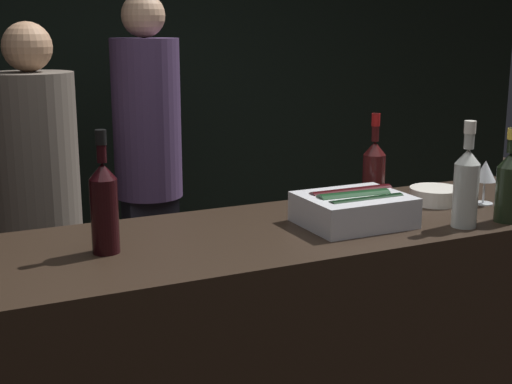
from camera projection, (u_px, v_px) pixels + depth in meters
wall_back_chalkboard at (93, 78)px, 4.14m from camera, size 6.40×0.06×2.80m
ice_bin_with_bottles at (354, 207)px, 2.30m from camera, size 0.35×0.27×0.11m
bowl_white at (435, 195)px, 2.59m from camera, size 0.19×0.19×0.06m
wine_glass at (485, 172)px, 2.56m from camera, size 0.08×0.08×0.16m
red_wine_bottle_tall at (374, 170)px, 2.56m from camera, size 0.08×0.08×0.33m
champagne_bottle at (509, 184)px, 2.32m from camera, size 0.08×0.08×0.31m
white_wine_bottle at (466, 184)px, 2.26m from camera, size 0.08×0.08×0.34m
red_wine_bottle_black_foil at (104, 204)px, 2.00m from camera, size 0.08×0.08×0.35m
person_in_hoodie at (148, 160)px, 3.54m from camera, size 0.33×0.33×1.85m
person_blond_tee at (38, 199)px, 3.13m from camera, size 0.37×0.37×1.72m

